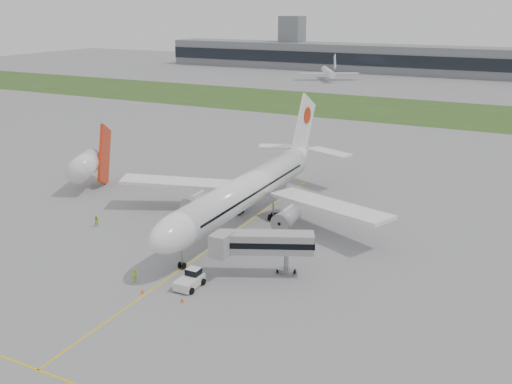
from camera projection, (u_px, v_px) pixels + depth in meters
The scene contains 14 objects.
ground at pixel (236, 231), 88.98m from camera, with size 600.00×600.00×0.00m, color gray.
apron_markings at pixel (220, 242), 84.73m from camera, with size 70.00×70.00×0.04m, color gold, non-canonical shape.
grass_strip at pixel (407, 110), 190.94m from camera, with size 600.00×50.00×0.02m, color #2B4A1C.
terminal_building at pixel (457, 62), 282.12m from camera, with size 320.00×22.30×14.00m.
control_tower at pixel (291, 67), 324.39m from camera, with size 12.00×12.00×56.00m, color gray, non-canonical shape.
airliner at pixel (250, 188), 91.35m from camera, with size 48.13×53.95×17.88m.
pushback_tug at pixel (190, 279), 71.14m from camera, with size 2.79×4.10×2.09m.
jet_bridge at pixel (260, 243), 73.10m from camera, with size 12.40×8.37×6.02m.
safety_cone_left at pixel (142, 291), 69.59m from camera, with size 0.41×0.41×0.57m, color #EE570C.
safety_cone_right at pixel (182, 300), 67.54m from camera, with size 0.44×0.44×0.60m, color #EE570C.
ground_crew_near at pixel (134, 275), 72.43m from camera, with size 0.66×0.43×1.81m, color #96E025.
ground_crew_far at pixel (97, 221), 90.52m from camera, with size 0.84×0.65×1.72m, color #8ACF22.
neighbor_aircraft at pixel (88, 164), 107.70m from camera, with size 7.78×15.40×12.55m.
distant_aircraft_left at pixel (328, 80), 268.61m from camera, with size 28.86×25.47×11.04m, color white, non-canonical shape.
Camera 1 is at (39.84, -72.49, 33.49)m, focal length 40.00 mm.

